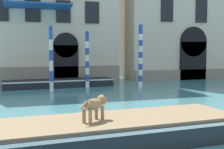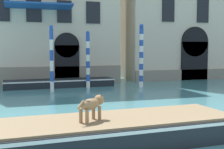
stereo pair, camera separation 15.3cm
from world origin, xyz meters
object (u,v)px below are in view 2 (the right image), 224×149
boat_moored_near_palazzo (60,83)px  mooring_pole_2 (52,58)px  boat_foreground (94,132)px  dog_on_deck (92,104)px  mooring_pole_1 (88,59)px  mooring_pole_0 (141,56)px

boat_moored_near_palazzo → mooring_pole_2: bearing=-111.7°
boat_foreground → dog_on_deck: 0.75m
boat_foreground → mooring_pole_1: bearing=75.1°
mooring_pole_0 → mooring_pole_1: mooring_pole_0 is taller
boat_foreground → mooring_pole_2: size_ratio=2.12×
dog_on_deck → mooring_pole_0: (5.80, 10.80, 0.92)m
boat_foreground → mooring_pole_1: mooring_pole_1 is taller
boat_foreground → mooring_pole_0: bearing=58.9°
boat_foreground → mooring_pole_2: (0.07, 10.25, 1.55)m
mooring_pole_0 → mooring_pole_2: bearing=-175.7°
mooring_pole_0 → dog_on_deck: bearing=-118.2°
dog_on_deck → mooring_pole_2: bearing=51.2°
mooring_pole_0 → mooring_pole_2: mooring_pole_0 is taller
mooring_pole_1 → mooring_pole_2: bearing=-151.8°
boat_foreground → dog_on_deck: size_ratio=9.86×
boat_moored_near_palazzo → mooring_pole_2: mooring_pole_2 is taller
boat_moored_near_palazzo → mooring_pole_1: bearing=-26.9°
dog_on_deck → mooring_pole_2: mooring_pole_2 is taller
mooring_pole_2 → mooring_pole_0: bearing=4.3°
dog_on_deck → mooring_pole_2: size_ratio=0.22×
boat_moored_near_palazzo → mooring_pole_1: (1.68, -0.76, 1.53)m
dog_on_deck → mooring_pole_0: bearing=23.7°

